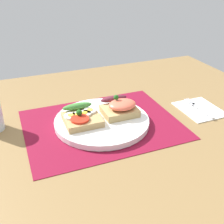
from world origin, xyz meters
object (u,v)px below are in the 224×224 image
(fork, at_px, (198,107))
(sandwich_egg_tomato, at_px, (81,117))
(napkin, at_px, (200,109))
(plate, at_px, (102,121))
(sandwich_salmon, at_px, (120,107))

(fork, bearing_deg, sandwich_egg_tomato, 175.41)
(sandwich_egg_tomato, bearing_deg, napkin, -5.06)
(plate, height_order, sandwich_salmon, sandwich_salmon)
(sandwich_egg_tomato, xyz_separation_m, sandwich_salmon, (0.11, 0.00, 0.01))
(plate, bearing_deg, sandwich_egg_tomato, 175.24)
(plate, distance_m, fork, 0.30)
(sandwich_egg_tomato, xyz_separation_m, napkin, (0.36, -0.03, -0.03))
(plate, distance_m, sandwich_egg_tomato, 0.06)
(plate, distance_m, napkin, 0.31)
(plate, height_order, sandwich_egg_tomato, sandwich_egg_tomato)
(plate, bearing_deg, fork, -4.56)
(plate, bearing_deg, sandwich_salmon, 9.33)
(sandwich_egg_tomato, height_order, napkin, sandwich_egg_tomato)
(sandwich_salmon, bearing_deg, napkin, -8.40)
(plate, relative_size, sandwich_egg_tomato, 2.45)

